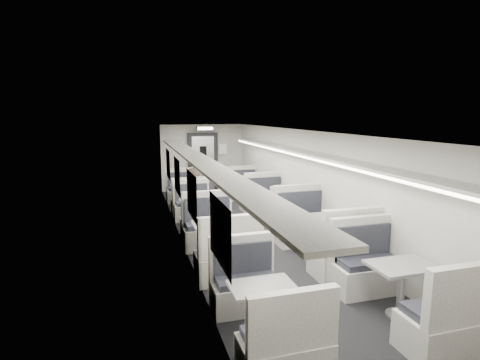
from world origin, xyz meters
TOP-DOWN VIEW (x-y plane):
  - room at (0.00, 0.00)m, footprint 3.24×12.24m
  - booth_left_a at (-1.00, 3.54)m, footprint 0.98×1.98m
  - booth_left_b at (-1.00, 1.47)m, footprint 0.97×1.97m
  - booth_left_c at (-1.00, -0.84)m, footprint 1.08×2.19m
  - booth_left_d at (-1.00, -3.40)m, footprint 0.98×1.98m
  - booth_right_a at (1.00, 3.37)m, footprint 0.99×2.01m
  - booth_right_b at (1.00, 1.19)m, footprint 1.08×2.20m
  - booth_right_c at (1.00, -1.20)m, footprint 1.16×2.34m
  - booth_right_d at (1.00, -3.47)m, footprint 1.08×2.18m
  - passenger at (-0.79, 2.83)m, footprint 0.67×0.54m
  - window_a at (-1.49, 3.40)m, footprint 0.02×1.18m
  - window_b at (-1.49, 1.20)m, footprint 0.02×1.18m
  - window_c at (-1.49, -1.00)m, footprint 0.02×1.18m
  - window_d at (-1.49, -3.20)m, footprint 0.02×1.18m
  - luggage_rack_left at (-1.24, -0.30)m, footprint 0.46×10.40m
  - luggage_rack_right at (1.24, -0.30)m, footprint 0.46×10.40m
  - vestibule_door at (0.00, 5.93)m, footprint 1.10×0.13m
  - exit_sign at (0.00, 5.44)m, footprint 0.62×0.12m
  - wall_notice at (0.75, 5.92)m, footprint 0.32×0.02m

SIDE VIEW (x-z plane):
  - booth_left_b at x=-1.00m, z-range -0.17..0.88m
  - booth_left_d at x=-1.00m, z-range -0.18..0.88m
  - booth_left_a at x=-1.00m, z-range -0.18..0.89m
  - booth_right_a at x=1.00m, z-range -0.18..0.90m
  - booth_right_d at x=1.00m, z-range -0.19..0.98m
  - booth_left_c at x=-1.00m, z-range -0.19..0.98m
  - booth_right_b at x=1.00m, z-range -0.19..0.98m
  - booth_right_c at x=1.00m, z-range -0.21..1.05m
  - passenger at x=-0.79m, z-range 0.00..1.60m
  - vestibule_door at x=0.00m, z-range -0.01..2.09m
  - room at x=0.00m, z-range -0.12..2.52m
  - window_a at x=-1.49m, z-range 0.93..1.77m
  - window_b at x=-1.49m, z-range 0.93..1.77m
  - window_c at x=-1.49m, z-range 0.93..1.77m
  - window_d at x=-1.49m, z-range 0.93..1.77m
  - wall_notice at x=0.75m, z-range 1.30..1.70m
  - luggage_rack_left at x=-1.24m, z-range 1.87..1.96m
  - luggage_rack_right at x=1.24m, z-range 1.87..1.96m
  - exit_sign at x=0.00m, z-range 2.20..2.36m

